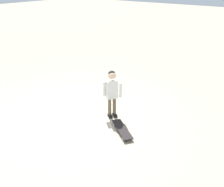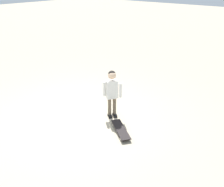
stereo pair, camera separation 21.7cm
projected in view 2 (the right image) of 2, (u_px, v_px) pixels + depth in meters
ground_plane at (79, 118)px, 5.58m from camera, size 50.00×50.00×0.00m
child_person at (112, 89)px, 5.37m from camera, size 0.37×0.28×1.06m
skateboard at (121, 130)px, 5.03m from camera, size 0.73×0.58×0.07m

